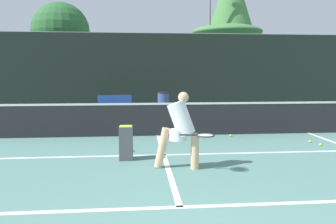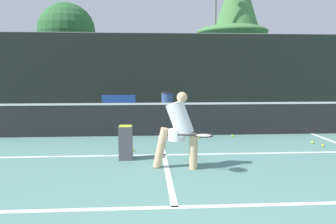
{
  "view_description": "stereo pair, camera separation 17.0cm",
  "coord_description": "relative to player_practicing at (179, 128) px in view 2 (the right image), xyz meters",
  "views": [
    {
      "loc": [
        -0.54,
        -1.86,
        1.81
      ],
      "look_at": [
        0.09,
        5.18,
        0.95
      ],
      "focal_mm": 35.0,
      "sensor_mm": 36.0,
      "label": 1
    },
    {
      "loc": [
        -0.37,
        -1.88,
        1.81
      ],
      "look_at": [
        0.09,
        5.18,
        0.95
      ],
      "focal_mm": 35.0,
      "sensor_mm": 36.0,
      "label": 2
    }
  ],
  "objects": [
    {
      "name": "player_practicing",
      "position": [
        0.0,
        0.0,
        0.0
      ],
      "size": [
        1.11,
        0.73,
        1.46
      ],
      "rotation": [
        0.0,
        0.0,
        -0.2
      ],
      "color": "#DBAD84",
      "rests_on": "ground"
    },
    {
      "name": "court_center_mark",
      "position": [
        -0.23,
        0.73,
        -0.77
      ],
      "size": [
        0.1,
        5.04,
        0.01
      ],
      "primitive_type": "cube",
      "color": "white",
      "rests_on": "ground"
    },
    {
      "name": "building_far",
      "position": [
        -0.23,
        25.81,
        1.91
      ],
      "size": [
        36.0,
        2.4,
        5.36
      ],
      "primitive_type": "cube",
      "color": "beige",
      "rests_on": "ground"
    },
    {
      "name": "tennis_ball_scattered_4",
      "position": [
        3.7,
        1.57,
        -0.74
      ],
      "size": [
        0.07,
        0.07,
        0.07
      ],
      "primitive_type": "sphere",
      "color": "#D1E033",
      "rests_on": "ground"
    },
    {
      "name": "tennis_ball_scattered_0",
      "position": [
        -0.92,
        1.42,
        -0.74
      ],
      "size": [
        0.07,
        0.07,
        0.07
      ],
      "primitive_type": "sphere",
      "color": "#D1E033",
      "rests_on": "ground"
    },
    {
      "name": "ball_hopper",
      "position": [
        -1.04,
        0.73,
        -0.41
      ],
      "size": [
        0.28,
        0.28,
        0.71
      ],
      "color": "#4C4C51",
      "rests_on": "ground"
    },
    {
      "name": "courtside_bench",
      "position": [
        -1.76,
        7.67,
        -0.32
      ],
      "size": [
        1.44,
        0.57,
        0.86
      ],
      "rotation": [
        0.0,
        0.0,
        0.14
      ],
      "color": "#2D519E",
      "rests_on": "ground"
    },
    {
      "name": "net",
      "position": [
        -0.23,
        3.26,
        -0.27
      ],
      "size": [
        11.09,
        0.09,
        1.07
      ],
      "color": "slate",
      "rests_on": "ground"
    },
    {
      "name": "tennis_ball_scattered_6",
      "position": [
        1.8,
        2.91,
        -0.74
      ],
      "size": [
        0.07,
        0.07,
        0.07
      ],
      "primitive_type": "sphere",
      "color": "#D1E033",
      "rests_on": "ground"
    },
    {
      "name": "tennis_ball_scattered_3",
      "position": [
        3.63,
        1.95,
        -0.74
      ],
      "size": [
        0.07,
        0.07,
        0.07
      ],
      "primitive_type": "sphere",
      "color": "#D1E033",
      "rests_on": "ground"
    },
    {
      "name": "trash_bin",
      "position": [
        0.25,
        7.58,
        -0.28
      ],
      "size": [
        0.5,
        0.5,
        0.99
      ],
      "color": "#384C7F",
      "rests_on": "ground"
    },
    {
      "name": "tree_east",
      "position": [
        5.83,
        17.5,
        6.09
      ],
      "size": [
        3.65,
        3.65,
        9.73
      ],
      "color": "brown",
      "rests_on": "ground"
    },
    {
      "name": "fence_back",
      "position": [
        -0.23,
        9.0,
        1.0
      ],
      "size": [
        24.0,
        0.06,
        3.57
      ],
      "color": "black",
      "rests_on": "ground"
    },
    {
      "name": "court_service_line",
      "position": [
        -0.23,
        1.04,
        -0.77
      ],
      "size": [
        8.25,
        0.1,
        0.01
      ],
      "primitive_type": "cube",
      "color": "white",
      "rests_on": "ground"
    },
    {
      "name": "floodlight_mast",
      "position": [
        3.93,
        15.79,
        4.82
      ],
      "size": [
        1.1,
        0.24,
        8.86
      ],
      "color": "slate",
      "rests_on": "ground"
    },
    {
      "name": "court_baseline_near",
      "position": [
        -0.23,
        -1.79,
        -0.77
      ],
      "size": [
        11.0,
        0.1,
        0.01
      ],
      "primitive_type": "cube",
      "color": "white",
      "rests_on": "ground"
    },
    {
      "name": "tree_mid",
      "position": [
        4.55,
        13.75,
        3.36
      ],
      "size": [
        4.22,
        4.22,
        4.63
      ],
      "color": "brown",
      "rests_on": "ground"
    },
    {
      "name": "parked_car",
      "position": [
        -2.32,
        11.7,
        -0.21
      ],
      "size": [
        1.63,
        4.33,
        1.33
      ],
      "color": "silver",
      "rests_on": "ground"
    },
    {
      "name": "tree_west",
      "position": [
        -5.21,
        13.78,
        3.35
      ],
      "size": [
        3.29,
        3.29,
        5.79
      ],
      "color": "brown",
      "rests_on": "ground"
    },
    {
      "name": "tennis_ball_scattered_5",
      "position": [
        0.82,
        2.73,
        -0.74
      ],
      "size": [
        0.07,
        0.07,
        0.07
      ],
      "primitive_type": "sphere",
      "color": "#D1E033",
      "rests_on": "ground"
    }
  ]
}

